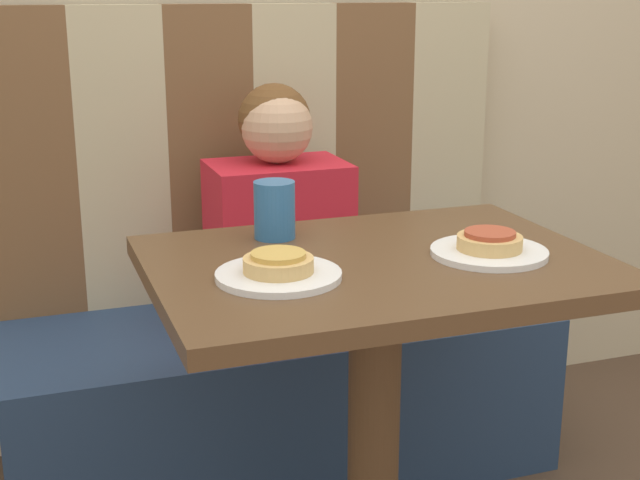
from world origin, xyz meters
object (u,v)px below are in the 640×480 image
at_px(person, 278,212).
at_px(plate_left, 279,275).
at_px(pizza_left, 278,263).
at_px(pizza_right, 490,241).
at_px(drinking_cup, 275,210).
at_px(plate_right, 489,252).

bearing_deg(person, plate_left, -106.68).
bearing_deg(plate_left, person, 73.32).
relative_size(pizza_left, pizza_right, 1.00).
xyz_separation_m(person, drinking_cup, (-0.14, -0.43, 0.12)).
bearing_deg(drinking_cup, pizza_left, -105.30).
bearing_deg(drinking_cup, plate_left, -105.30).
relative_size(person, pizza_right, 4.92).
bearing_deg(pizza_right, pizza_left, 180.00).
relative_size(plate_right, pizza_right, 1.79).
distance_m(plate_right, pizza_left, 0.41).
xyz_separation_m(person, plate_left, (-0.20, -0.68, 0.07)).
xyz_separation_m(plate_left, drinking_cup, (0.07, 0.25, 0.05)).
relative_size(plate_left, pizza_right, 1.79).
height_order(plate_right, pizza_right, pizza_right).
distance_m(pizza_left, drinking_cup, 0.26).
xyz_separation_m(plate_right, pizza_right, (-0.00, 0.00, 0.02)).
distance_m(plate_left, plate_right, 0.41).
distance_m(plate_left, pizza_right, 0.41).
bearing_deg(pizza_right, drinking_cup, 143.81).
relative_size(plate_left, drinking_cup, 1.91).
bearing_deg(drinking_cup, person, 72.52).
bearing_deg(plate_left, pizza_left, 14.04).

